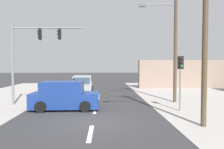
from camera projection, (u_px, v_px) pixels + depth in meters
ground_plane at (93, 121)px, 11.57m from camera, size 140.00×140.00×0.00m
lane_dash_near at (90, 133)px, 9.57m from camera, size 0.20×2.40×0.01m
lane_dash_mid at (95, 110)px, 14.56m from camera, size 0.20×2.40×0.01m
lane_dash_far at (97, 98)px, 19.55m from camera, size 0.20×2.40×0.01m
utility_pole_foreground_right at (203, 10)px, 10.31m from camera, size 3.77×0.67×10.50m
utility_pole_midground_right at (174, 30)px, 17.17m from camera, size 3.78×0.47×10.74m
traffic_signal_mast at (30, 49)px, 16.10m from camera, size 5.28×0.52×6.00m
pedestal_signal_right_kerb at (180, 74)px, 13.98m from camera, size 0.44×0.31×3.56m
shopfront_wall_far at (185, 74)px, 27.85m from camera, size 12.00×1.00×3.60m
suv_oncoming_mid at (83, 86)px, 21.83m from camera, size 2.19×4.60×1.90m
suv_receding_far at (64, 96)px, 14.64m from camera, size 4.55×2.09×1.90m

